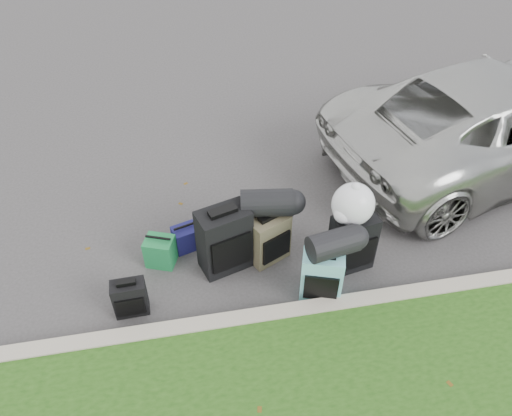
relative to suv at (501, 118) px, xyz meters
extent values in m
plane|color=#383535|center=(-3.62, -1.29, -0.70)|extent=(120.00, 120.00, 0.00)
cube|color=#9E937F|center=(-3.62, -2.29, -0.63)|extent=(120.00, 0.18, 0.15)
imported|color=#B7B7B2|center=(0.00, 0.00, 0.00)|extent=(5.43, 3.36, 1.40)
cube|color=black|center=(-5.22, -1.88, -0.48)|extent=(0.36, 0.21, 0.44)
cube|color=black|center=(-4.14, -1.40, -0.29)|extent=(0.65, 0.50, 0.83)
cube|color=#47402D|center=(-3.63, -1.37, -0.39)|extent=(0.54, 0.46, 0.63)
cube|color=#5CABB1|center=(-3.18, -2.04, -0.39)|extent=(0.50, 0.39, 0.63)
cube|color=black|center=(-2.71, -1.66, -0.33)|extent=(0.54, 0.38, 0.74)
cube|color=#1A773C|center=(-4.88, -1.23, -0.52)|extent=(0.40, 0.36, 0.37)
cube|color=#181854|center=(-4.58, -1.03, -0.54)|extent=(0.34, 0.30, 0.31)
cylinder|color=black|center=(-3.64, -1.29, 0.09)|extent=(0.62, 0.39, 0.31)
cylinder|color=black|center=(-3.09, -2.02, 0.08)|extent=(0.57, 0.38, 0.29)
sphere|color=white|center=(-2.79, -1.67, 0.27)|extent=(0.46, 0.46, 0.46)
camera|label=1|loc=(-4.51, -5.37, 3.74)|focal=35.00mm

